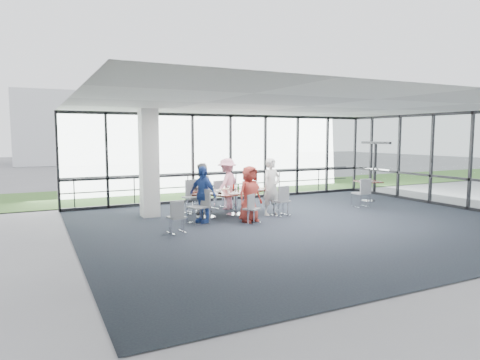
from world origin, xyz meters
name	(u,v)px	position (x,y,z in m)	size (l,w,h in m)	color
floor	(307,224)	(0.00, 0.00, -0.01)	(12.00, 10.00, 0.02)	#1C202C
ceiling	(309,106)	(0.00, 0.00, 3.20)	(12.00, 10.00, 0.04)	white
wall_left	(72,175)	(-6.00, 0.00, 1.60)	(0.10, 10.00, 3.20)	silver
curtain_wall_back	(230,157)	(0.00, 5.00, 1.60)	(12.00, 0.10, 3.20)	white
curtain_wall_right	(457,160)	(6.00, 0.00, 1.60)	(0.10, 10.00, 3.20)	white
exit_door	(375,169)	(6.00, 3.75, 1.05)	(0.12, 1.60, 2.10)	black
structural_column	(149,163)	(-3.60, 3.00, 1.60)	(0.50, 0.50, 3.20)	white
apron	(187,186)	(0.00, 10.00, -0.02)	(80.00, 70.00, 0.02)	slate
grass_strip	(202,190)	(0.00, 8.00, 0.01)	(80.00, 5.00, 0.01)	#386324
hangar_main	(151,129)	(4.00, 32.00, 3.00)	(24.00, 10.00, 6.00)	silver
guard_rail	(224,185)	(0.00, 5.60, 0.50)	(0.06, 0.06, 12.00)	#2D2D33
main_table	(236,194)	(-1.18, 2.08, 0.65)	(2.53, 2.02, 0.75)	#38140F
side_table_left	(206,196)	(-2.16, 2.07, 0.64)	(1.10, 1.10, 0.75)	#38140F
side_table_right	(368,184)	(4.37, 2.36, 0.62)	(1.02, 1.02, 0.75)	#38140F
diner_near_left	(250,194)	(-1.29, 0.95, 0.79)	(0.77, 0.50, 1.58)	#AC352C
diner_near_right	(272,187)	(-0.23, 1.55, 0.87)	(0.64, 0.46, 1.74)	silver
diner_far_left	(201,188)	(-2.04, 2.77, 0.78)	(0.76, 0.47, 1.57)	slate
diner_far_right	(227,184)	(-0.99, 3.13, 0.84)	(1.08, 0.56, 1.68)	pink
diner_end	(203,194)	(-2.50, 1.44, 0.79)	(0.93, 0.51, 1.58)	#264595
chair_main_nl	(252,209)	(-1.34, 0.72, 0.41)	(0.40, 0.40, 0.81)	gray
chair_main_nr	(281,201)	(-0.02, 1.32, 0.45)	(0.44, 0.44, 0.90)	gray
chair_main_fl	(197,199)	(-2.09, 2.98, 0.41)	(0.40, 0.40, 0.83)	gray
chair_main_fr	(219,195)	(-1.15, 3.40, 0.44)	(0.43, 0.43, 0.88)	gray
chair_main_end	(198,207)	(-2.70, 1.31, 0.47)	(0.46, 0.46, 0.93)	gray
chair_spare_la	(177,217)	(-3.57, 0.50, 0.40)	(0.39, 0.39, 0.80)	gray
chair_spare_lb	(193,197)	(-2.28, 2.90, 0.50)	(0.49, 0.49, 1.01)	gray
chair_spare_r	(361,193)	(3.19, 1.43, 0.48)	(0.47, 0.47, 0.96)	gray
plate_nl	(234,193)	(-1.53, 1.45, 0.76)	(0.28, 0.28, 0.01)	white
plate_nr	(259,189)	(-0.46, 1.95, 0.76)	(0.26, 0.26, 0.01)	white
plate_fl	(215,191)	(-1.80, 2.19, 0.76)	(0.25, 0.25, 0.01)	white
plate_fr	(238,188)	(-0.87, 2.58, 0.76)	(0.24, 0.24, 0.01)	white
plate_end	(214,193)	(-2.05, 1.75, 0.76)	(0.27, 0.27, 0.01)	white
tumbler_a	(236,190)	(-1.35, 1.74, 0.82)	(0.07, 0.07, 0.14)	white
tumbler_b	(247,188)	(-0.84, 1.99, 0.83)	(0.08, 0.08, 0.15)	white
tumbler_c	(229,187)	(-1.28, 2.38, 0.82)	(0.07, 0.07, 0.13)	white
tumbler_d	(220,191)	(-1.90, 1.65, 0.82)	(0.07, 0.07, 0.13)	white
menu_a	(244,193)	(-1.18, 1.53, 0.75)	(0.28, 0.19, 0.00)	silver
menu_b	(262,188)	(-0.19, 2.21, 0.75)	(0.30, 0.21, 0.00)	silver
menu_c	(226,189)	(-1.29, 2.58, 0.75)	(0.32, 0.23, 0.00)	silver
condiment_caddy	(234,190)	(-1.20, 2.15, 0.77)	(0.10, 0.07, 0.04)	black
ketchup_bottle	(234,187)	(-1.19, 2.20, 0.84)	(0.06, 0.06, 0.18)	#A80F00
green_bottle	(238,187)	(-1.06, 2.15, 0.85)	(0.05, 0.05, 0.20)	#236C29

